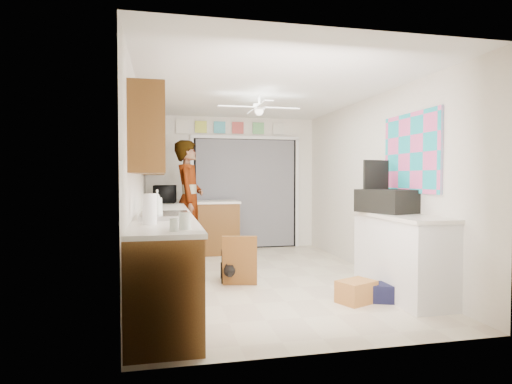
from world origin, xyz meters
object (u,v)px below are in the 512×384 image
suitcase (388,201)px  cardboard_box (356,292)px  man (189,200)px  paper_towel_roll (150,209)px  microwave (165,194)px  navy_crate (378,292)px  soap_bottle (157,204)px  dog (228,264)px

suitcase → cardboard_box: (-0.58, -0.38, -0.96)m
suitcase → man: man is taller
paper_towel_roll → cardboard_box: 2.39m
man → paper_towel_roll: bearing=-178.3°
paper_towel_roll → suitcase: 2.83m
cardboard_box → paper_towel_roll: bearing=-171.4°
microwave → navy_crate: size_ratio=1.64×
cardboard_box → man: bearing=119.5°
soap_bottle → suitcase: soap_bottle is taller
microwave → soap_bottle: (-0.10, -2.73, 0.00)m
microwave → cardboard_box: (2.01, -2.94, -0.96)m
paper_towel_roll → navy_crate: size_ratio=0.87×
navy_crate → man: 3.54m
suitcase → man: bearing=113.2°
cardboard_box → dog: bearing=133.8°
microwave → suitcase: bearing=-131.0°
suitcase → dog: bearing=135.4°
cardboard_box → man: man is taller
paper_towel_roll → man: 3.24m
cardboard_box → navy_crate: 0.26m
microwave → man: man is taller
man → dog: (0.41, -1.60, -0.77)m
paper_towel_roll → cardboard_box: size_ratio=0.72×
suitcase → man: (-2.20, 2.48, -0.09)m
microwave → navy_crate: (2.27, -2.93, -0.99)m
soap_bottle → man: man is taller
soap_bottle → cardboard_box: bearing=-5.6°
soap_bottle → navy_crate: size_ratio=0.94×
man → dog: size_ratio=3.56×
suitcase → dog: suitcase is taller
microwave → man: bearing=-96.8°
navy_crate → paper_towel_roll: bearing=-172.1°
suitcase → dog: size_ratio=1.16×
microwave → paper_towel_roll: 3.27m
paper_towel_roll → navy_crate: (2.42, 0.33, -0.98)m
paper_towel_roll → microwave: bearing=87.3°
microwave → dog: (0.79, -1.67, -0.87)m
suitcase → navy_crate: 1.10m
suitcase → navy_crate: bearing=-148.8°
suitcase → cardboard_box: size_ratio=1.67×
microwave → cardboard_box: bearing=-142.1°
paper_towel_roll → navy_crate: paper_towel_roll is taller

